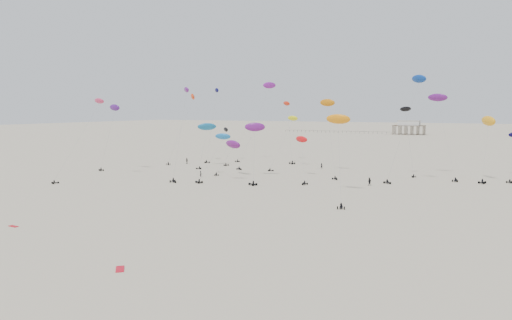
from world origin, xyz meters
The scene contains 30 objects.
ground_plane centered at (0.00, 200.00, 0.00)m, with size 900.00×900.00×0.00m, color beige.
pavilion_main centered at (-10.00, 350.00, 4.22)m, with size 21.00×13.00×9.80m.
pier_fence centered at (-62.00, 350.00, 0.77)m, with size 80.20×0.20×1.50m.
rig_0 centered at (0.77, 113.41, 7.56)m, with size 8.96×16.40×17.24m.
rig_1 centered at (-32.65, 133.01, 7.82)m, with size 5.95×8.45×12.31m.
rig_2 centered at (-15.58, 97.63, 7.90)m, with size 7.18×7.04×12.30m.
rig_3 centered at (24.47, 128.57, 12.66)m, with size 5.20×4.71×18.54m.
rig_4 centered at (4.14, 124.52, 16.30)m, with size 9.91×14.78×22.61m.
rig_5 centered at (-48.00, 89.69, 15.30)m, with size 4.14×16.97×23.60m.
rig_6 centered at (27.31, 115.05, 19.26)m, with size 9.66×5.61×25.86m.
rig_7 centered at (-10.98, 132.71, 11.88)m, with size 4.76×14.46×18.48m.
rig_8 centered at (-17.65, 109.49, 7.77)m, with size 8.26×5.32×9.92m.
rig_9 centered at (-17.06, 147.74, 12.13)m, with size 8.90×11.69×21.15m.
rig_10 centered at (-9.86, 107.36, 10.68)m, with size 9.88×16.03×18.41m.
rig_11 centered at (-24.96, 96.47, 11.81)m, with size 4.20×10.67×23.38m.
rig_12 centered at (-32.51, 151.12, 8.03)m, with size 3.56×16.55×16.87m.
rig_13 centered at (-35.48, 125.73, 11.38)m, with size 6.36×12.11×14.65m.
rig_14 centered at (-18.74, 132.23, 20.63)m, with size 6.82×15.75×27.09m.
rig_15 centered at (32.12, 131.31, 17.14)m, with size 9.58×12.20×22.73m.
rig_16 centered at (43.44, 126.66, 12.50)m, with size 4.68×8.45×16.25m.
rig_17 centered at (-53.45, 103.81, 14.55)m, with size 7.26×4.36×19.21m.
rig_18 centered at (-45.91, 131.58, 17.82)m, with size 5.65×14.12×23.60m.
rig_19 centered at (16.86, 91.45, 12.98)m, with size 8.81×17.17×20.90m.
rig_21 centered at (-38.94, 135.78, 15.52)m, with size 4.36×6.00×24.64m.
spectator_0 centered at (-23.57, 103.44, 0.00)m, with size 0.70×0.48×1.93m, color black.
spectator_1 centered at (19.38, 108.47, 0.00)m, with size 1.06×0.62×2.17m, color black.
spectator_2 centered at (-44.60, 128.32, 0.00)m, with size 1.34×0.72×2.26m, color black.
spectator_3 centered at (-1.14, 134.93, 0.00)m, with size 0.72×0.49×1.97m, color black.
grounded_kite_a centered at (8.65, 35.66, 0.00)m, with size 2.20×0.90×0.08m, color red.
grounded_kite_b centered at (-19.74, 44.41, 0.00)m, with size 1.80×0.70×0.07m, color red.
Camera 1 is at (45.87, -6.15, 17.80)m, focal length 35.00 mm.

